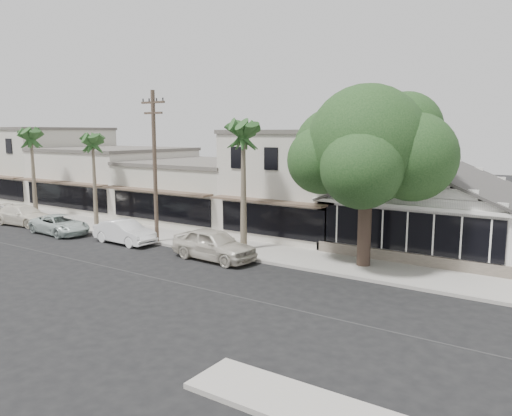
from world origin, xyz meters
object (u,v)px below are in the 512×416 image
Objects in this scene: car_0 at (214,244)px; car_2 at (60,225)px; utility_pole at (155,163)px; car_1 at (125,232)px; shade_tree at (368,148)px; car_3 at (24,215)px.

car_2 is at bearing 96.21° from car_0.
utility_pole reaches higher than car_2.
shade_tree is (13.86, 3.15, 5.14)m from car_1.
utility_pole is at bearing -73.77° from car_2.
car_2 is 5.03m from car_3.
car_0 is 1.13× the size of car_1.
car_1 is (-1.57, -1.11, -4.09)m from utility_pole.
car_0 is 0.98× the size of car_3.
car_0 is 0.54× the size of shade_tree.
car_2 is (-5.65, -0.51, -0.07)m from car_1.
car_3 reaches higher than car_2.
shade_tree is at bearing 9.40° from utility_pole.
car_1 is 10.65m from car_3.
car_2 is 20.51m from shade_tree.
car_1 is 0.93× the size of car_2.
shade_tree is (24.50, 3.16, 5.13)m from car_3.
car_1 is 0.87× the size of car_3.
car_0 is at bearing -84.11° from car_2.
car_3 is at bearing -174.75° from utility_pole.
car_3 is at bearing 91.97° from car_1.
car_3 is at bearing 87.88° from car_2.
car_2 is at bearing 97.06° from car_1.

